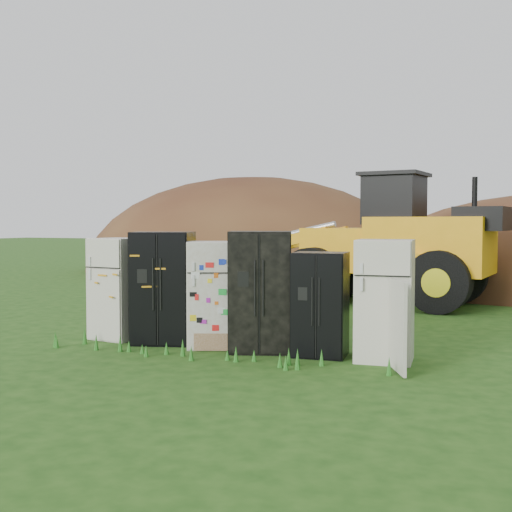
{
  "coord_description": "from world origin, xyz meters",
  "views": [
    {
      "loc": [
        4.36,
        -9.59,
        2.09
      ],
      "look_at": [
        -0.57,
        2.0,
        1.43
      ],
      "focal_mm": 45.0,
      "sensor_mm": 36.0,
      "label": 1
    }
  ],
  "objects_px": {
    "fridge_leftmost": "(119,288)",
    "wheel_loader": "(362,238)",
    "fridge_dark_mid": "(260,291)",
    "fridge_open_door": "(385,300)",
    "fridge_black_right": "(320,304)",
    "fridge_black_side": "(163,287)",
    "fridge_sticker": "(212,294)"
  },
  "relations": [
    {
      "from": "wheel_loader",
      "to": "fridge_sticker",
      "type": "bearing_deg",
      "value": -90.96
    },
    {
      "from": "fridge_sticker",
      "to": "fridge_open_door",
      "type": "bearing_deg",
      "value": -21.7
    },
    {
      "from": "fridge_black_right",
      "to": "fridge_open_door",
      "type": "xyz_separation_m",
      "value": [
        1.0,
        0.03,
        0.1
      ]
    },
    {
      "from": "fridge_dark_mid",
      "to": "wheel_loader",
      "type": "xyz_separation_m",
      "value": [
        0.01,
        6.89,
        0.7
      ]
    },
    {
      "from": "fridge_black_side",
      "to": "fridge_sticker",
      "type": "relative_size",
      "value": 1.09
    },
    {
      "from": "fridge_leftmost",
      "to": "fridge_open_door",
      "type": "distance_m",
      "value": 4.8
    },
    {
      "from": "fridge_black_side",
      "to": "fridge_black_right",
      "type": "xyz_separation_m",
      "value": [
        2.84,
        0.02,
        -0.15
      ]
    },
    {
      "from": "wheel_loader",
      "to": "fridge_black_right",
      "type": "bearing_deg",
      "value": -75.39
    },
    {
      "from": "fridge_sticker",
      "to": "fridge_dark_mid",
      "type": "distance_m",
      "value": 0.87
    },
    {
      "from": "fridge_dark_mid",
      "to": "fridge_open_door",
      "type": "bearing_deg",
      "value": -19.27
    },
    {
      "from": "fridge_leftmost",
      "to": "fridge_black_side",
      "type": "xyz_separation_m",
      "value": [
        0.96,
        -0.05,
        0.06
      ]
    },
    {
      "from": "fridge_sticker",
      "to": "wheel_loader",
      "type": "distance_m",
      "value": 7.0
    },
    {
      "from": "fridge_leftmost",
      "to": "fridge_black_right",
      "type": "distance_m",
      "value": 3.8
    },
    {
      "from": "fridge_open_door",
      "to": "wheel_loader",
      "type": "distance_m",
      "value": 7.18
    },
    {
      "from": "fridge_dark_mid",
      "to": "wheel_loader",
      "type": "height_order",
      "value": "wheel_loader"
    },
    {
      "from": "fridge_black_side",
      "to": "fridge_dark_mid",
      "type": "bearing_deg",
      "value": -16.91
    },
    {
      "from": "fridge_open_door",
      "to": "fridge_black_side",
      "type": "bearing_deg",
      "value": 175.28
    },
    {
      "from": "fridge_sticker",
      "to": "fridge_open_door",
      "type": "distance_m",
      "value": 2.89
    },
    {
      "from": "fridge_leftmost",
      "to": "wheel_loader",
      "type": "distance_m",
      "value": 7.44
    },
    {
      "from": "fridge_sticker",
      "to": "fridge_dark_mid",
      "type": "bearing_deg",
      "value": -21.9
    },
    {
      "from": "fridge_leftmost",
      "to": "wheel_loader",
      "type": "relative_size",
      "value": 0.26
    },
    {
      "from": "fridge_open_door",
      "to": "fridge_sticker",
      "type": "bearing_deg",
      "value": 175.41
    },
    {
      "from": "fridge_black_side",
      "to": "fridge_sticker",
      "type": "xyz_separation_m",
      "value": [
        0.95,
        0.01,
        -0.08
      ]
    },
    {
      "from": "fridge_open_door",
      "to": "wheel_loader",
      "type": "height_order",
      "value": "wheel_loader"
    },
    {
      "from": "fridge_black_side",
      "to": "fridge_dark_mid",
      "type": "height_order",
      "value": "fridge_dark_mid"
    },
    {
      "from": "fridge_dark_mid",
      "to": "fridge_black_right",
      "type": "xyz_separation_m",
      "value": [
        1.02,
        0.01,
        -0.16
      ]
    },
    {
      "from": "fridge_sticker",
      "to": "wheel_loader",
      "type": "relative_size",
      "value": 0.26
    },
    {
      "from": "fridge_black_side",
      "to": "fridge_black_right",
      "type": "height_order",
      "value": "fridge_black_side"
    },
    {
      "from": "fridge_leftmost",
      "to": "fridge_black_right",
      "type": "xyz_separation_m",
      "value": [
        3.8,
        -0.03,
        -0.09
      ]
    },
    {
      "from": "fridge_black_side",
      "to": "fridge_black_right",
      "type": "relative_size",
      "value": 1.19
    },
    {
      "from": "fridge_dark_mid",
      "to": "fridge_black_right",
      "type": "relative_size",
      "value": 1.2
    },
    {
      "from": "fridge_dark_mid",
      "to": "fridge_black_right",
      "type": "bearing_deg",
      "value": -20.0
    }
  ]
}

